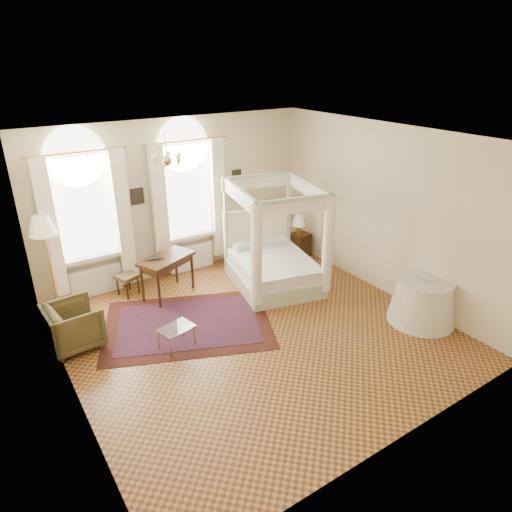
{
  "coord_description": "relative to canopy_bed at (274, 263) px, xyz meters",
  "views": [
    {
      "loc": [
        -3.7,
        -5.6,
        4.44
      ],
      "look_at": [
        0.27,
        0.4,
        1.23
      ],
      "focal_mm": 32.0,
      "sensor_mm": 36.0,
      "label": 1
    }
  ],
  "objects": [
    {
      "name": "side_table",
      "position": [
        1.4,
        -2.62,
        -0.09
      ],
      "size": [
        1.18,
        1.18,
        0.81
      ],
      "color": "white",
      "rests_on": "ground"
    },
    {
      "name": "room_walls",
      "position": [
        -1.3,
        -1.29,
        1.49
      ],
      "size": [
        6.0,
        6.0,
        6.0
      ],
      "color": "beige",
      "rests_on": "ground"
    },
    {
      "name": "laptop",
      "position": [
        -2.22,
        0.89,
        0.35
      ],
      "size": [
        0.39,
        0.3,
        0.03
      ],
      "primitive_type": "imported",
      "rotation": [
        0.0,
        0.0,
        2.89
      ],
      "color": "black",
      "rests_on": "writing_desk"
    },
    {
      "name": "nightstand_lamp",
      "position": [
        1.34,
        0.91,
        0.37
      ],
      "size": [
        0.3,
        0.3,
        0.45
      ],
      "color": "#B27D3B",
      "rests_on": "nightstand"
    },
    {
      "name": "oriental_rug",
      "position": [
        -2.18,
        -0.42,
        -0.48
      ],
      "size": [
        3.49,
        3.05,
        0.01
      ],
      "color": "#40160F",
      "rests_on": "ground"
    },
    {
      "name": "wall_pictures",
      "position": [
        -1.21,
        1.68,
        1.41
      ],
      "size": [
        2.54,
        0.03,
        0.39
      ],
      "color": "black",
      "rests_on": "room_walls"
    },
    {
      "name": "window_right",
      "position": [
        -1.1,
        1.58,
        1.0
      ],
      "size": [
        1.62,
        0.27,
        3.29
      ],
      "color": "silver",
      "rests_on": "room_walls"
    },
    {
      "name": "nightstand",
      "position": [
        1.4,
        0.87,
        -0.21
      ],
      "size": [
        0.41,
        0.38,
        0.56
      ],
      "primitive_type": "cube",
      "rotation": [
        0.0,
        0.0,
        0.08
      ],
      "color": "#371F0F",
      "rests_on": "ground"
    },
    {
      "name": "floor_lamp",
      "position": [
        -4.0,
        1.41,
        1.11
      ],
      "size": [
        0.48,
        0.48,
        1.87
      ],
      "color": "#B27D3B",
      "rests_on": "ground"
    },
    {
      "name": "canopy_bed",
      "position": [
        0.0,
        0.0,
        0.0
      ],
      "size": [
        1.99,
        2.27,
        2.13
      ],
      "color": "#B2BA97",
      "rests_on": "ground"
    },
    {
      "name": "coffee_table",
      "position": [
        -2.63,
        -0.96,
        -0.14
      ],
      "size": [
        0.63,
        0.5,
        0.38
      ],
      "color": "white",
      "rests_on": "ground"
    },
    {
      "name": "chandelier",
      "position": [
        -2.2,
        -0.09,
        2.42
      ],
      "size": [
        0.51,
        0.45,
        0.5
      ],
      "color": "#B27D3B",
      "rests_on": "room_walls"
    },
    {
      "name": "armchair",
      "position": [
        -3.99,
        0.02,
        -0.11
      ],
      "size": [
        0.88,
        0.86,
        0.76
      ],
      "primitive_type": "imported",
      "rotation": [
        0.0,
        0.0,
        1.63
      ],
      "color": "#42391C",
      "rests_on": "ground"
    },
    {
      "name": "book",
      "position": [
        1.39,
        -2.64,
        0.33
      ],
      "size": [
        0.25,
        0.3,
        0.02
      ],
      "primitive_type": "imported",
      "rotation": [
        0.0,
        0.0,
        0.29
      ],
      "color": "black",
      "rests_on": "side_table"
    },
    {
      "name": "stool",
      "position": [
        -2.68,
        1.25,
        -0.12
      ],
      "size": [
        0.49,
        0.49,
        0.43
      ],
      "color": "#4E4321",
      "rests_on": "ground"
    },
    {
      "name": "writing_desk",
      "position": [
        -2.0,
        0.8,
        0.22
      ],
      "size": [
        1.23,
        0.96,
        0.82
      ],
      "color": "#371F0F",
      "rests_on": "ground"
    },
    {
      "name": "ground",
      "position": [
        -1.3,
        -1.29,
        -0.49
      ],
      "size": [
        6.0,
        6.0,
        0.0
      ],
      "primitive_type": "plane",
      "color": "#9C642D",
      "rests_on": "ground"
    },
    {
      "name": "window_left",
      "position": [
        -3.2,
        1.58,
        1.0
      ],
      "size": [
        1.62,
        0.27,
        3.29
      ],
      "color": "silver",
      "rests_on": "room_walls"
    }
  ]
}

